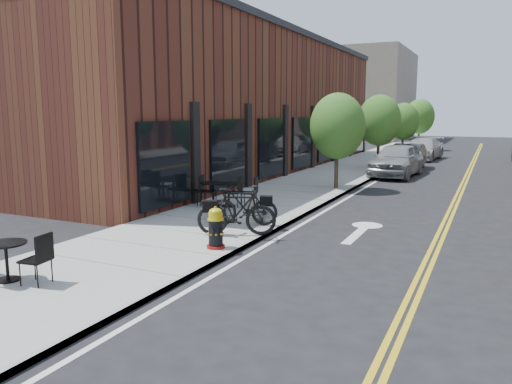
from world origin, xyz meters
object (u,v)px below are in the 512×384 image
Objects in this scene: bistro_set_a at (6,256)px; parked_car_a at (397,160)px; fire_hydrant at (216,228)px; bistro_set_c at (229,191)px; bicycle_left at (244,205)px; parked_car_c at (422,149)px; bistro_set_b at (213,191)px; parked_car_b at (407,157)px; bicycle_right at (237,212)px.

parked_car_a reaches higher than bistro_set_a.
bistro_set_c reaches higher than fire_hydrant.
parked_car_c is at bearing 155.82° from bicycle_left.
bistro_set_b is (-2.65, 4.43, 0.05)m from fire_hydrant.
parked_car_b is at bearing -84.77° from parked_car_c.
bicycle_left is 0.96× the size of bistro_set_c.
parked_car_a reaches higher than bicycle_left.
bistro_set_c is at bearing -162.76° from bicycle_left.
bicycle_right is (-0.12, 1.25, 0.14)m from fire_hydrant.
bistro_set_b is at bearing -103.80° from parked_car_b.
parked_car_c is at bearing 93.58° from parked_car_a.
parked_car_a is at bearing -88.73° from parked_car_b.
bicycle_right reaches higher than bistro_set_b.
parked_car_b reaches higher than bicycle_left.
parked_car_a is at bearing -29.95° from bicycle_right.
parked_car_c is (-0.00, 9.78, -0.09)m from parked_car_a.
bistro_set_a is 8.00m from bistro_set_b.
bicycle_left reaches higher than fire_hydrant.
bistro_set_a is at bearing -110.90° from fire_hydrant.
bistro_set_b is 0.39× the size of parked_car_a.
bistro_set_b is at bearing -105.58° from parked_car_a.
parked_car_a reaches higher than bistro_set_c.
fire_hydrant is 0.50× the size of bistro_set_c.
bicycle_left is 6.18m from bistro_set_a.
bicycle_left reaches higher than bistro_set_c.
parked_car_c reaches higher than parked_car_b.
bicycle_left is 1.04× the size of bistro_set_a.
parked_car_a is at bearing -84.77° from parked_car_c.
parked_car_b is at bearing 72.57° from bistro_set_a.
bistro_set_b is at bearing -95.30° from parked_car_c.
parked_car_c is at bearing 74.57° from bistro_set_a.
bicycle_right is at bearing -91.90° from parked_car_a.
parked_car_a is (3.91, 11.25, 0.20)m from bistro_set_b.
bistro_set_a is (-2.20, -4.82, -0.13)m from bicycle_right.
bicycle_left is 0.93× the size of bicycle_right.
bistro_set_a is at bearing 130.95° from bicycle_right.
parked_car_a is at bearing 59.44° from bistro_set_c.
parked_car_a reaches higher than parked_car_c.
bicycle_left is at bearing -89.02° from parked_car_c.
parked_car_b is (3.59, 22.51, 0.12)m from bistro_set_a.
parked_car_c is (3.40, 20.92, 0.12)m from bistro_set_c.
bicycle_left is 16.71m from parked_car_b.
parked_car_a is 3.27m from parked_car_b.
fire_hydrant is 0.20× the size of parked_car_a.
bicycle_right is at bearing -2.42° from bicycle_left.
bistro_set_a is at bearing -96.98° from parked_car_a.
fire_hydrant is 5.16m from bistro_set_b.
parked_car_a reaches higher than bicycle_right.
bistro_set_c is (-2.14, 4.54, 0.05)m from fire_hydrant.
fire_hydrant is 25.49m from parked_car_c.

